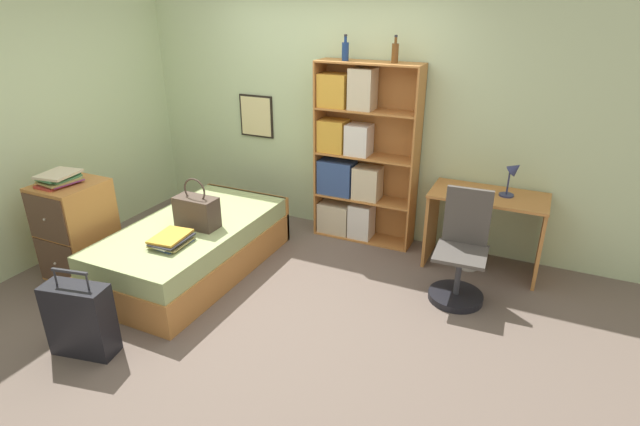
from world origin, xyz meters
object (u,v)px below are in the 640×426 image
at_px(book_stack_on_bed, 171,240).
at_px(handbag, 197,211).
at_px(bottle_brown, 395,52).
at_px(desk, 486,218).
at_px(waste_bin, 470,253).
at_px(magazine_pile_on_dresser, 59,178).
at_px(bottle_green, 345,51).
at_px(dresser, 77,229).
at_px(desk_lamp, 513,173).
at_px(bookcase, 352,159).
at_px(desk_chair, 460,265).
at_px(bed, 195,247).
at_px(suitcase, 80,320).

bearing_deg(book_stack_on_bed, handbag, 92.73).
distance_m(handbag, bottle_brown, 2.33).
bearing_deg(desk, waste_bin, -150.67).
relative_size(magazine_pile_on_dresser, bottle_green, 1.49).
relative_size(magazine_pile_on_dresser, bottle_brown, 1.44).
height_order(handbag, magazine_pile_on_dresser, magazine_pile_on_dresser).
relative_size(book_stack_on_bed, dresser, 0.42).
bearing_deg(waste_bin, dresser, -153.38).
xyz_separation_m(book_stack_on_bed, dresser, (-1.05, -0.08, -0.08)).
bearing_deg(desk_lamp, handbag, -153.36).
relative_size(bookcase, desk, 1.78).
bearing_deg(desk_lamp, book_stack_on_bed, -146.66).
distance_m(bookcase, desk_chair, 1.60).
bearing_deg(book_stack_on_bed, bookcase, 61.65).
bearing_deg(dresser, bottle_brown, 37.41).
distance_m(bed, waste_bin, 2.64).
relative_size(magazine_pile_on_dresser, desk, 0.34).
bearing_deg(book_stack_on_bed, bottle_green, 63.65).
relative_size(handbag, book_stack_on_bed, 1.23).
distance_m(desk, waste_bin, 0.38).
bearing_deg(magazine_pile_on_dresser, desk_chair, 18.57).
xyz_separation_m(desk, desk_lamp, (0.17, 0.03, 0.46)).
bearing_deg(bottle_green, desk, -3.54).
bearing_deg(bed, suitcase, -88.81).
bearing_deg(bottle_green, bookcase, 17.41).
relative_size(desk_lamp, desk_chair, 0.36).
height_order(bookcase, bottle_brown, bottle_brown).
distance_m(bottle_brown, desk_lamp, 1.54).
height_order(book_stack_on_bed, suitcase, suitcase).
distance_m(desk_chair, waste_bin, 0.59).
relative_size(book_stack_on_bed, bottle_green, 1.59).
bearing_deg(suitcase, desk_lamp, 44.56).
height_order(handbag, book_stack_on_bed, handbag).
xyz_separation_m(suitcase, waste_bin, (2.34, 2.49, -0.13)).
height_order(desk_lamp, desk_chair, desk_lamp).
distance_m(book_stack_on_bed, waste_bin, 2.77).
height_order(dresser, desk_chair, desk_chair).
xyz_separation_m(bottle_brown, desk_lamp, (1.18, -0.09, -0.98)).
height_order(handbag, desk_chair, desk_chair).
relative_size(suitcase, bookcase, 0.37).
distance_m(bed, bottle_green, 2.36).
bearing_deg(dresser, bookcase, 42.53).
relative_size(bed, desk_chair, 2.00).
bearing_deg(desk_lamp, desk_chair, -112.75).
xyz_separation_m(bed, bottle_brown, (1.46, 1.33, 1.71)).
bearing_deg(dresser, bed, 28.26).
bearing_deg(suitcase, bottle_brown, 61.77).
relative_size(desk_chair, waste_bin, 3.21).
bearing_deg(suitcase, handbag, 86.82).
height_order(dresser, waste_bin, dresser).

